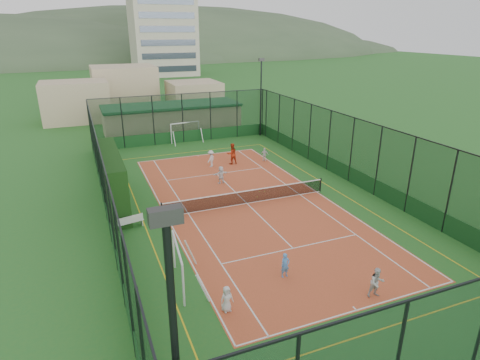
% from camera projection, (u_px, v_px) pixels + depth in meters
% --- Properties ---
extents(ground, '(300.00, 300.00, 0.00)m').
position_uv_depth(ground, '(247.00, 204.00, 27.20)').
color(ground, '#236626').
rests_on(ground, ground).
extents(court_slab, '(11.17, 23.97, 0.01)m').
position_uv_depth(court_slab, '(247.00, 204.00, 27.20)').
color(court_slab, '#AA4C25').
rests_on(court_slab, ground).
extents(tennis_net, '(11.67, 0.12, 1.06)m').
position_uv_depth(tennis_net, '(247.00, 196.00, 27.01)').
color(tennis_net, black).
rests_on(tennis_net, ground).
extents(perimeter_fence, '(18.12, 34.12, 5.00)m').
position_uv_depth(perimeter_fence, '(247.00, 169.00, 26.31)').
color(perimeter_fence, black).
rests_on(perimeter_fence, ground).
extents(floodlight_ne, '(0.60, 0.26, 8.25)m').
position_uv_depth(floodlight_ne, '(261.00, 98.00, 43.14)').
color(floodlight_ne, black).
rests_on(floodlight_ne, ground).
extents(clubhouse, '(15.20, 7.20, 3.15)m').
position_uv_depth(clubhouse, '(172.00, 118.00, 45.72)').
color(clubhouse, tan).
rests_on(clubhouse, ground).
extents(apartment_tower, '(15.00, 12.00, 30.00)m').
position_uv_depth(apartment_tower, '(162.00, 11.00, 97.20)').
color(apartment_tower, beige).
rests_on(apartment_tower, ground).
extents(distant_hills, '(200.00, 60.00, 24.00)m').
position_uv_depth(distant_hills, '(99.00, 59.00, 157.29)').
color(distant_hills, '#384C33').
rests_on(distant_hills, ground).
extents(hedge_left, '(1.23, 8.23, 3.60)m').
position_uv_depth(hedge_left, '(112.00, 179.00, 26.58)').
color(hedge_left, black).
rests_on(hedge_left, ground).
extents(white_bench, '(1.61, 0.73, 0.87)m').
position_uv_depth(white_bench, '(130.00, 221.00, 23.74)').
color(white_bench, white).
rests_on(white_bench, ground).
extents(futsal_goal_near, '(3.25, 1.23, 2.05)m').
position_uv_depth(futsal_goal_near, '(178.00, 266.00, 18.19)').
color(futsal_goal_near, white).
rests_on(futsal_goal_near, ground).
extents(futsal_goal_far, '(3.26, 1.32, 2.04)m').
position_uv_depth(futsal_goal_far, '(185.00, 132.00, 41.65)').
color(futsal_goal_far, white).
rests_on(futsal_goal_far, ground).
extents(child_near_left, '(0.62, 0.45, 1.18)m').
position_uv_depth(child_near_left, '(227.00, 299.00, 16.66)').
color(child_near_left, silver).
rests_on(child_near_left, court_slab).
extents(child_near_mid, '(0.47, 0.33, 1.23)m').
position_uv_depth(child_near_mid, '(285.00, 265.00, 18.99)').
color(child_near_mid, '#4E94DF').
rests_on(child_near_mid, court_slab).
extents(child_near_right, '(0.77, 0.64, 1.43)m').
position_uv_depth(child_near_right, '(377.00, 283.00, 17.52)').
color(child_near_right, silver).
rests_on(child_near_right, court_slab).
extents(child_far_left, '(1.05, 1.03, 1.45)m').
position_uv_depth(child_far_left, '(211.00, 159.00, 34.21)').
color(child_far_left, silver).
rests_on(child_far_left, court_slab).
extents(child_far_right, '(0.75, 0.61, 1.20)m').
position_uv_depth(child_far_right, '(265.00, 155.00, 35.71)').
color(child_far_right, silver).
rests_on(child_far_right, court_slab).
extents(child_far_back, '(1.31, 0.59, 1.36)m').
position_uv_depth(child_far_back, '(221.00, 175.00, 30.55)').
color(child_far_back, white).
rests_on(child_far_back, court_slab).
extents(coach, '(0.93, 0.75, 1.85)m').
position_uv_depth(coach, '(232.00, 154.00, 34.86)').
color(coach, '#AC2D12').
rests_on(coach, court_slab).
extents(tennis_balls, '(1.85, 1.39, 0.07)m').
position_uv_depth(tennis_balls, '(255.00, 193.00, 28.84)').
color(tennis_balls, '#CCE033').
rests_on(tennis_balls, court_slab).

